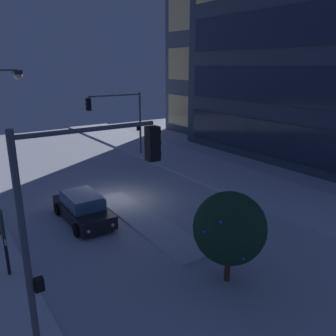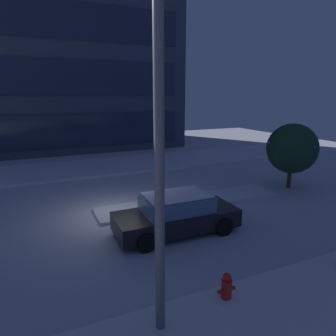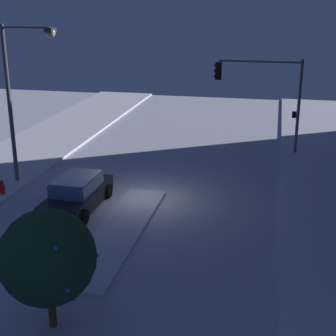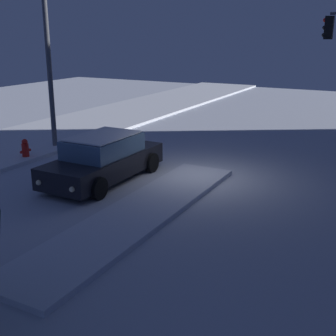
{
  "view_description": "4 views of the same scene",
  "coord_description": "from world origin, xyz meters",
  "px_view_note": "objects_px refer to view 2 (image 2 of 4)",
  "views": [
    {
      "loc": [
        17.75,
        -8.34,
        7.83
      ],
      "look_at": [
        2.31,
        2.29,
        2.22
      ],
      "focal_mm": 36.79,
      "sensor_mm": 36.0,
      "label": 1
    },
    {
      "loc": [
        -2.9,
        -11.95,
        5.03
      ],
      "look_at": [
        2.89,
        1.02,
        1.54
      ],
      "focal_mm": 32.23,
      "sensor_mm": 36.0,
      "label": 2
    },
    {
      "loc": [
        20.8,
        5.68,
        8.83
      ],
      "look_at": [
        0.6,
        1.26,
        1.84
      ],
      "focal_mm": 53.54,
      "sensor_mm": 36.0,
      "label": 3
    },
    {
      "loc": [
        12.8,
        5.68,
        4.59
      ],
      "look_at": [
        3.35,
        0.65,
        1.34
      ],
      "focal_mm": 47.69,
      "sensor_mm": 36.0,
      "label": 4
    }
  ],
  "objects_px": {
    "car_near": "(177,215)",
    "decorated_tree_median": "(292,149)",
    "street_lamp_arched": "(144,93)",
    "fire_hydrant": "(226,288)"
  },
  "relations": [
    {
      "from": "car_near",
      "to": "decorated_tree_median",
      "type": "relative_size",
      "value": 1.32
    },
    {
      "from": "street_lamp_arched",
      "to": "car_near",
      "type": "bearing_deg",
      "value": -36.57
    },
    {
      "from": "car_near",
      "to": "fire_hydrant",
      "type": "distance_m",
      "value": 4.06
    },
    {
      "from": "decorated_tree_median",
      "to": "fire_hydrant",
      "type": "bearing_deg",
      "value": -142.94
    },
    {
      "from": "car_near",
      "to": "fire_hydrant",
      "type": "relative_size",
      "value": 5.76
    },
    {
      "from": "car_near",
      "to": "street_lamp_arched",
      "type": "height_order",
      "value": "street_lamp_arched"
    },
    {
      "from": "street_lamp_arched",
      "to": "fire_hydrant",
      "type": "height_order",
      "value": "street_lamp_arched"
    },
    {
      "from": "fire_hydrant",
      "to": "car_near",
      "type": "bearing_deg",
      "value": 82.02
    },
    {
      "from": "street_lamp_arched",
      "to": "fire_hydrant",
      "type": "distance_m",
      "value": 5.04
    },
    {
      "from": "fire_hydrant",
      "to": "decorated_tree_median",
      "type": "xyz_separation_m",
      "value": [
        8.65,
        6.53,
        1.79
      ]
    }
  ]
}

